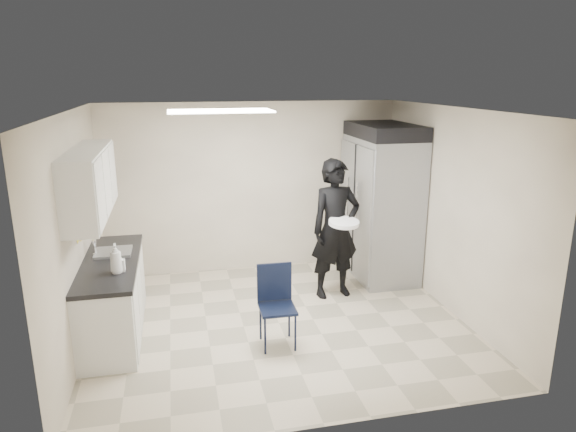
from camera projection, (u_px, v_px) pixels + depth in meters
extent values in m
plane|color=#C2B298|center=(279.00, 323.00, 6.37)|extent=(4.50, 4.50, 0.00)
plane|color=white|center=(278.00, 110.00, 5.68)|extent=(4.50, 4.50, 0.00)
plane|color=beige|center=(252.00, 188.00, 7.91)|extent=(4.50, 0.00, 4.50)
plane|color=beige|center=(75.00, 235.00, 5.55)|extent=(0.00, 4.00, 4.00)
plane|color=beige|center=(452.00, 212.00, 6.50)|extent=(0.00, 4.00, 4.00)
cube|color=white|center=(220.00, 111.00, 5.94)|extent=(1.20, 0.60, 0.02)
cube|color=silver|center=(113.00, 299.00, 6.03)|extent=(0.60, 1.90, 0.86)
cube|color=black|center=(110.00, 262.00, 5.91)|extent=(0.64, 1.95, 0.05)
cube|color=gray|center=(114.00, 256.00, 6.15)|extent=(0.42, 0.40, 0.14)
cylinder|color=silver|center=(95.00, 246.00, 6.07)|extent=(0.02, 0.02, 0.24)
cube|color=silver|center=(90.00, 183.00, 5.64)|extent=(0.35, 1.80, 0.75)
cube|color=black|center=(99.00, 181.00, 6.76)|extent=(0.22, 0.30, 0.35)
cube|color=yellow|center=(78.00, 239.00, 5.67)|extent=(0.00, 0.12, 0.07)
cube|color=yellow|center=(81.00, 237.00, 5.87)|extent=(0.00, 0.12, 0.07)
cube|color=gray|center=(381.00, 208.00, 7.67)|extent=(0.80, 1.35, 2.10)
cube|color=black|center=(385.00, 131.00, 7.37)|extent=(0.80, 1.35, 0.20)
cube|color=black|center=(277.00, 309.00, 5.73)|extent=(0.41, 0.41, 0.90)
imported|color=black|center=(335.00, 229.00, 6.95)|extent=(0.76, 0.56, 1.91)
cylinder|color=white|center=(344.00, 223.00, 6.68)|extent=(0.45, 0.45, 0.05)
imported|color=white|center=(116.00, 258.00, 5.49)|extent=(0.13, 0.13, 0.33)
imported|color=#B1B3BE|center=(120.00, 262.00, 5.55)|extent=(0.09, 0.09, 0.20)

